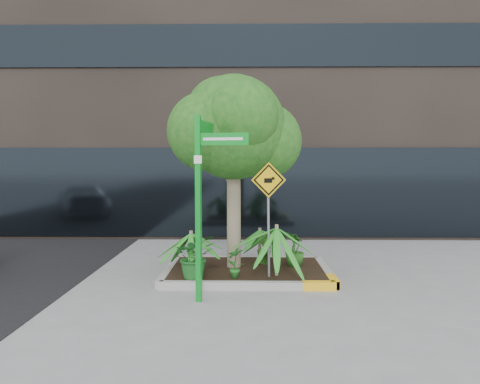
{
  "coord_description": "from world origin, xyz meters",
  "views": [
    {
      "loc": [
        0.19,
        -9.11,
        2.36
      ],
      "look_at": [
        0.06,
        0.2,
        1.71
      ],
      "focal_mm": 35.0,
      "sensor_mm": 36.0,
      "label": 1
    }
  ],
  "objects": [
    {
      "name": "ground",
      "position": [
        0.0,
        0.0,
        0.0
      ],
      "size": [
        80.0,
        80.0,
        0.0
      ],
      "primitive_type": "plane",
      "color": "gray",
      "rests_on": "ground"
    },
    {
      "name": "shrub_b",
      "position": [
        1.19,
        0.45,
        0.5
      ],
      "size": [
        0.55,
        0.55,
        0.71
      ],
      "primitive_type": "imported",
      "rotation": [
        0.0,
        0.0,
        2.22
      ],
      "color": "#255E1C",
      "rests_on": "planter"
    },
    {
      "name": "planter",
      "position": [
        0.23,
        0.27,
        0.1
      ],
      "size": [
        3.35,
        2.36,
        0.15
      ],
      "color": "#9E9E99",
      "rests_on": "ground"
    },
    {
      "name": "shrub_a",
      "position": [
        -0.77,
        -0.55,
        0.56
      ],
      "size": [
        0.94,
        0.94,
        0.82
      ],
      "primitive_type": "imported",
      "rotation": [
        0.0,
        0.0,
        0.32
      ],
      "color": "#18551E",
      "rests_on": "planter"
    },
    {
      "name": "shrub_c",
      "position": [
        -0.02,
        -0.55,
        0.45
      ],
      "size": [
        0.44,
        0.44,
        0.6
      ],
      "primitive_type": "imported",
      "rotation": [
        0.0,
        0.0,
        3.77
      ],
      "color": "#206920",
      "rests_on": "planter"
    },
    {
      "name": "cattle_sign",
      "position": [
        0.6,
        -0.4,
        1.61
      ],
      "size": [
        0.66,
        0.18,
        2.16
      ],
      "rotation": [
        0.0,
        0.0,
        0.18
      ],
      "color": "slate",
      "rests_on": "ground"
    },
    {
      "name": "palm_front",
      "position": [
        0.76,
        -0.32,
        1.06
      ],
      "size": [
        1.1,
        1.1,
        1.22
      ],
      "color": "gray",
      "rests_on": "ground"
    },
    {
      "name": "palm_left",
      "position": [
        -0.92,
        0.1,
        0.89
      ],
      "size": [
        0.89,
        0.89,
        0.99
      ],
      "color": "gray",
      "rests_on": "ground"
    },
    {
      "name": "building",
      "position": [
        0.5,
        8.5,
        7.5
      ],
      "size": [
        18.0,
        8.0,
        15.0
      ],
      "primitive_type": "cube",
      "color": "#2D2621",
      "rests_on": "ground"
    },
    {
      "name": "shrub_d",
      "position": [
        0.58,
        0.64,
        0.49
      ],
      "size": [
        0.52,
        0.52,
        0.67
      ],
      "primitive_type": "imported",
      "rotation": [
        0.0,
        0.0,
        5.32
      ],
      "color": "#275518",
      "rests_on": "planter"
    },
    {
      "name": "palm_back",
      "position": [
        0.48,
        1.19,
        0.79
      ],
      "size": [
        0.77,
        0.77,
        0.86
      ],
      "color": "gray",
      "rests_on": "ground"
    },
    {
      "name": "street_sign_post",
      "position": [
        -0.53,
        -1.45,
        1.9
      ],
      "size": [
        0.89,
        1.02,
        3.07
      ],
      "rotation": [
        0.0,
        0.0,
        -0.22
      ],
      "color": "#0C8B22",
      "rests_on": "ground"
    },
    {
      "name": "tree",
      "position": [
        -0.07,
        0.43,
        3.0
      ],
      "size": [
        2.74,
        2.43,
        4.11
      ],
      "color": "gray",
      "rests_on": "ground"
    }
  ]
}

